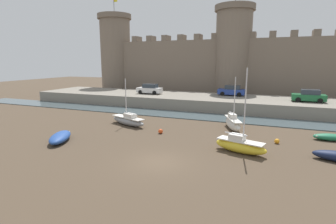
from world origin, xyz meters
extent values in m
plane|color=#4C3D2D|center=(0.00, 0.00, 0.00)|extent=(160.00, 160.00, 0.00)
cube|color=#47565B|center=(0.00, 16.10, 0.05)|extent=(80.00, 4.50, 0.10)
cube|color=gray|center=(0.00, 23.35, 0.85)|extent=(62.21, 10.00, 1.70)
cube|color=#7A6B5B|center=(0.00, 33.99, 5.45)|extent=(50.21, 2.80, 10.90)
cylinder|color=#7A6B5B|center=(-25.10, 33.99, 7.87)|extent=(6.36, 6.36, 15.75)
cylinder|color=#706254|center=(-25.10, 33.99, 16.25)|extent=(7.12, 7.12, 1.00)
cylinder|color=#4C4742|center=(-25.10, 33.99, 18.25)|extent=(0.10, 0.10, 3.00)
cube|color=yellow|center=(-24.65, 33.99, 19.45)|extent=(0.80, 0.04, 0.50)
cylinder|color=#7A6B5B|center=(0.00, 33.99, 7.87)|extent=(6.36, 6.36, 15.75)
cylinder|color=#706254|center=(0.00, 33.99, 16.25)|extent=(7.12, 7.12, 1.00)
cube|color=#746557|center=(-19.80, 33.99, 11.45)|extent=(1.10, 2.52, 1.10)
cube|color=#746557|center=(-16.50, 33.99, 11.45)|extent=(1.10, 2.52, 1.10)
cube|color=#746557|center=(-13.20, 33.99, 11.45)|extent=(1.10, 2.52, 1.10)
cube|color=#746557|center=(-9.90, 33.99, 11.45)|extent=(1.10, 2.52, 1.10)
cube|color=#746557|center=(-6.60, 33.99, 11.45)|extent=(1.10, 2.52, 1.10)
cube|color=#746557|center=(-3.30, 33.99, 11.45)|extent=(1.10, 2.52, 1.10)
cube|color=#746557|center=(3.30, 33.99, 11.45)|extent=(1.10, 2.52, 1.10)
cube|color=#746557|center=(6.60, 33.99, 11.45)|extent=(1.10, 2.52, 1.10)
cube|color=#746557|center=(9.90, 33.99, 11.45)|extent=(1.10, 2.52, 1.10)
cube|color=#746557|center=(13.20, 33.99, 11.45)|extent=(1.10, 2.52, 1.10)
ellipsoid|color=yellow|center=(5.17, 4.16, 0.49)|extent=(4.27, 2.32, 0.98)
cube|color=silver|center=(5.17, 4.16, 0.94)|extent=(3.75, 2.01, 0.08)
cube|color=silver|center=(4.88, 4.24, 1.20)|extent=(1.32, 1.08, 0.44)
cylinder|color=silver|center=(5.37, 4.10, 3.77)|extent=(0.10, 0.10, 5.57)
cylinder|color=silver|center=(4.78, 4.27, 1.43)|extent=(1.79, 0.60, 0.08)
ellipsoid|color=silver|center=(3.59, 11.22, 0.57)|extent=(2.70, 4.61, 1.14)
cube|color=silver|center=(3.59, 11.22, 1.10)|extent=(2.35, 4.04, 0.08)
cube|color=silver|center=(3.46, 11.53, 1.36)|extent=(1.11, 1.44, 0.44)
cylinder|color=silver|center=(3.67, 11.01, 3.30)|extent=(0.10, 0.10, 4.33)
cylinder|color=silver|center=(3.41, 11.64, 1.59)|extent=(0.86, 1.93, 0.08)
ellipsoid|color=#1E6B47|center=(12.34, 10.42, 0.31)|extent=(2.97, 1.41, 0.62)
ellipsoid|color=#339266|center=(12.34, 10.42, 0.37)|extent=(2.43, 1.11, 0.34)
cube|color=beige|center=(12.55, 10.45, 0.41)|extent=(0.30, 0.94, 0.06)
cube|color=beige|center=(11.22, 10.29, 0.39)|extent=(0.35, 0.63, 0.08)
ellipsoid|color=#234793|center=(-10.01, 1.18, 0.39)|extent=(3.03, 4.04, 0.78)
ellipsoid|color=blue|center=(-10.01, 1.18, 0.45)|extent=(2.43, 3.28, 0.43)
cube|color=beige|center=(-9.88, 0.93, 0.49)|extent=(1.23, 0.75, 0.06)
cube|color=beige|center=(-10.67, 2.49, 0.47)|extent=(0.86, 0.62, 0.08)
ellipsoid|color=gray|center=(-7.52, 8.72, 0.45)|extent=(5.18, 2.94, 0.91)
cube|color=silver|center=(-7.52, 8.72, 0.87)|extent=(4.54, 2.56, 0.08)
cube|color=silver|center=(-7.17, 8.58, 1.13)|extent=(1.61, 1.23, 0.44)
cylinder|color=silver|center=(-7.76, 8.81, 3.03)|extent=(0.10, 0.10, 4.25)
cylinder|color=silver|center=(-7.05, 8.54, 1.36)|extent=(2.17, 0.90, 0.08)
sphere|color=orange|center=(7.87, 7.68, 0.22)|extent=(0.43, 0.43, 0.43)
sphere|color=#E04C1E|center=(-2.76, 6.87, 0.23)|extent=(0.46, 0.46, 0.46)
cube|color=silver|center=(-11.67, 22.86, 2.30)|extent=(4.11, 1.73, 0.80)
cube|color=#2D3842|center=(-11.52, 22.86, 3.00)|extent=(2.27, 1.51, 0.64)
cylinder|color=black|center=(-12.93, 22.00, 2.02)|extent=(0.64, 0.18, 0.64)
cylinder|color=black|center=(-12.94, 23.70, 2.02)|extent=(0.64, 0.18, 0.64)
cylinder|color=black|center=(-10.39, 22.02, 2.02)|extent=(0.64, 0.18, 0.64)
cylinder|color=black|center=(-10.40, 23.72, 2.02)|extent=(0.64, 0.18, 0.64)
cube|color=#1E6638|center=(11.70, 22.83, 2.30)|extent=(4.11, 1.73, 0.80)
cube|color=#2D3842|center=(11.85, 22.83, 3.00)|extent=(2.27, 1.51, 0.64)
cylinder|color=black|center=(10.43, 21.97, 2.02)|extent=(0.64, 0.18, 0.64)
cylinder|color=black|center=(10.42, 23.67, 2.02)|extent=(0.64, 0.18, 0.64)
cylinder|color=black|center=(12.97, 21.99, 2.02)|extent=(0.64, 0.18, 0.64)
cylinder|color=black|center=(12.96, 23.69, 2.02)|extent=(0.64, 0.18, 0.64)
cube|color=#263F99|center=(1.24, 25.60, 2.30)|extent=(4.11, 1.73, 0.80)
cube|color=#2D3842|center=(1.39, 25.61, 3.00)|extent=(2.27, 1.51, 0.64)
cylinder|color=black|center=(-0.02, 24.74, 2.02)|extent=(0.64, 0.18, 0.64)
cylinder|color=black|center=(-0.04, 26.44, 2.02)|extent=(0.64, 0.18, 0.64)
cylinder|color=black|center=(2.52, 24.76, 2.02)|extent=(0.64, 0.18, 0.64)
cylinder|color=black|center=(2.51, 26.46, 2.02)|extent=(0.64, 0.18, 0.64)
camera|label=1|loc=(7.17, -16.00, 7.03)|focal=28.00mm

